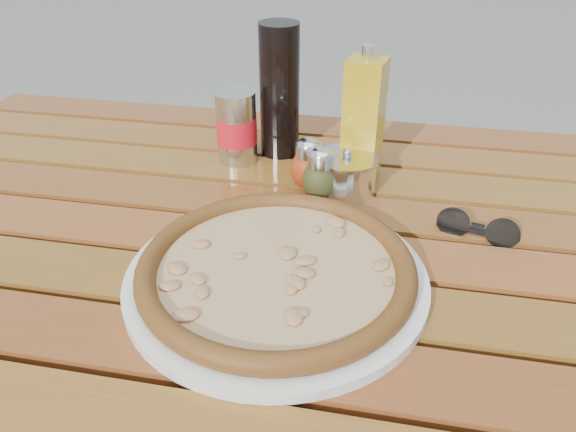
% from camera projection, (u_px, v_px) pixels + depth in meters
% --- Properties ---
extents(table, '(1.40, 0.90, 0.75)m').
position_uv_depth(table, '(285.00, 287.00, 0.79)').
color(table, '#38200C').
rests_on(table, ground).
extents(plate, '(0.39, 0.39, 0.01)m').
position_uv_depth(plate, '(276.00, 279.00, 0.67)').
color(plate, white).
rests_on(plate, table).
extents(pizza, '(0.33, 0.33, 0.03)m').
position_uv_depth(pizza, '(276.00, 268.00, 0.66)').
color(pizza, beige).
rests_on(pizza, plate).
extents(pepper_shaker, '(0.06, 0.06, 0.08)m').
position_uv_depth(pepper_shaker, '(308.00, 165.00, 0.86)').
color(pepper_shaker, '#B33714').
rests_on(pepper_shaker, table).
extents(oregano_shaker, '(0.06, 0.06, 0.08)m').
position_uv_depth(oregano_shaker, '(321.00, 175.00, 0.83)').
color(oregano_shaker, '#3F431B').
rests_on(oregano_shaker, table).
extents(dark_bottle, '(0.08, 0.08, 0.22)m').
position_uv_depth(dark_bottle, '(279.00, 91.00, 0.92)').
color(dark_bottle, black).
rests_on(dark_bottle, table).
extents(soda_can, '(0.07, 0.07, 0.12)m').
position_uv_depth(soda_can, '(237.00, 128.00, 0.92)').
color(soda_can, silver).
rests_on(soda_can, table).
extents(olive_oil_cruet, '(0.06, 0.06, 0.21)m').
position_uv_depth(olive_oil_cruet, '(363.00, 120.00, 0.85)').
color(olive_oil_cruet, '#B08C12').
rests_on(olive_oil_cruet, table).
extents(parmesan_tin, '(0.12, 0.12, 0.07)m').
position_uv_depth(parmesan_tin, '(346.00, 173.00, 0.85)').
color(parmesan_tin, white).
rests_on(parmesan_tin, table).
extents(sunglasses, '(0.11, 0.04, 0.04)m').
position_uv_depth(sunglasses, '(478.00, 228.00, 0.75)').
color(sunglasses, black).
rests_on(sunglasses, table).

